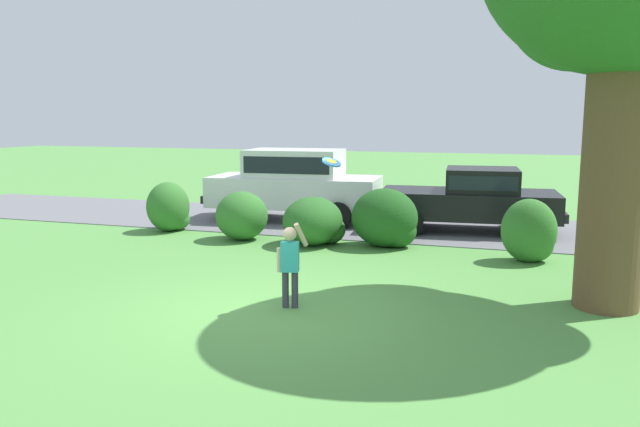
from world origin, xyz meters
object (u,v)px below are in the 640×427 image
(child_thrower, at_px, (290,260))
(frisbee, at_px, (331,162))
(parked_sedan, at_px, (472,197))
(parked_suv, at_px, (295,181))

(child_thrower, distance_m, frisbee, 1.56)
(parked_sedan, xyz_separation_m, parked_suv, (-4.66, 0.19, 0.23))
(parked_suv, relative_size, frisbee, 16.66)
(parked_sedan, relative_size, child_thrower, 3.52)
(parked_sedan, distance_m, child_thrower, 7.34)
(parked_sedan, bearing_deg, child_thrower, -106.49)
(parked_sedan, distance_m, frisbee, 7.11)
(parked_suv, bearing_deg, frisbee, -65.87)
(parked_sedan, height_order, frisbee, frisbee)
(frisbee, bearing_deg, child_thrower, -158.90)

